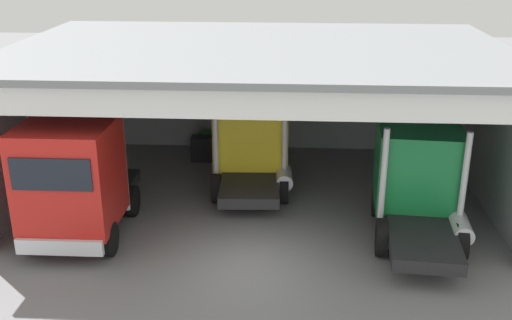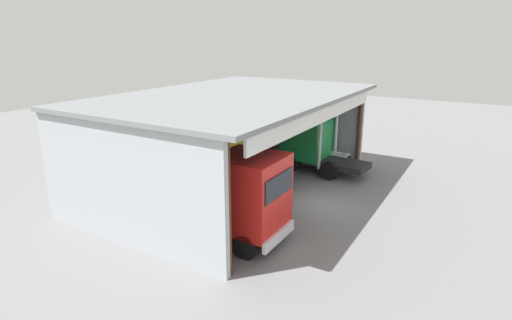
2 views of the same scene
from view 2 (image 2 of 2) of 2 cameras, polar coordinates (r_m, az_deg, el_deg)
name	(u,v)px [view 2 (image 2 of 2)]	position (r m, az deg, el deg)	size (l,w,h in m)	color
ground_plane	(315,204)	(20.64, 8.35, -6.15)	(80.00, 80.00, 0.00)	slate
workshop_shed	(219,120)	(22.29, -5.35, 5.67)	(16.00, 10.61, 5.25)	#ADB2B7
truck_red_left_bay	(243,197)	(16.11, -1.84, -5.31)	(2.71, 5.42, 3.72)	red
truck_yellow_yard_outside	(220,153)	(22.35, -5.19, 0.97)	(2.90, 4.99, 3.60)	yellow
truck_green_center_right_bay	(312,143)	(25.29, 7.97, 2.36)	(2.76, 5.53, 3.58)	#197F3D
oil_drum	(153,178)	(23.26, -14.39, -2.56)	(0.58, 0.58, 0.94)	#197233
tool_cart	(163,181)	(22.71, -13.14, -2.87)	(0.90, 0.60, 1.00)	black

